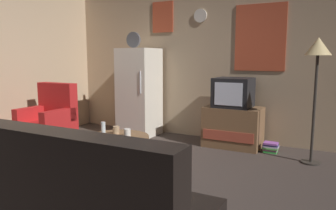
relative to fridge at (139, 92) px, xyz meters
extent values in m
plane|color=#3D332D|center=(1.01, -2.02, -0.75)|extent=(12.00, 12.00, 0.00)
cube|color=tan|center=(1.01, 0.43, 0.60)|extent=(5.20, 0.10, 2.72)
cube|color=#C64C2D|center=(1.95, 0.37, 0.89)|extent=(0.76, 0.02, 1.00)
cube|color=#C64C2D|center=(0.27, 0.37, 1.29)|extent=(0.40, 0.02, 0.52)
cylinder|color=silver|center=(0.97, 0.37, 1.27)|extent=(0.22, 0.03, 0.22)
cube|color=silver|center=(0.00, 0.00, 0.00)|extent=(0.60, 0.60, 1.50)
cylinder|color=silver|center=(0.22, -0.30, 0.20)|extent=(0.02, 0.02, 0.36)
cylinder|color=#4C4C51|center=(-0.05, -0.08, 0.89)|extent=(0.26, 0.04, 0.26)
cube|color=brown|center=(1.67, 0.03, -0.45)|extent=(0.84, 0.52, 0.61)
cube|color=#AD4733|center=(1.67, -0.24, -0.54)|extent=(0.76, 0.01, 0.15)
cube|color=black|center=(1.66, 0.03, 0.07)|extent=(0.54, 0.50, 0.44)
cube|color=silver|center=(1.66, -0.22, 0.07)|extent=(0.41, 0.01, 0.33)
cylinder|color=#332D28|center=(2.80, -0.29, -0.74)|extent=(0.24, 0.24, 0.02)
cylinder|color=#332D28|center=(2.80, -0.29, -0.05)|extent=(0.04, 0.04, 1.40)
cone|color=#F2D18C|center=(2.80, -0.29, 0.73)|extent=(0.32, 0.32, 0.22)
cylinder|color=brown|center=(0.85, -1.77, -0.73)|extent=(0.72, 0.72, 0.04)
cylinder|color=brown|center=(0.85, -1.77, -0.53)|extent=(0.24, 0.24, 0.41)
cylinder|color=brown|center=(0.85, -1.77, -0.32)|extent=(0.72, 0.72, 0.04)
cylinder|color=silver|center=(0.65, -1.78, -0.23)|extent=(0.05, 0.05, 0.15)
cylinder|color=silver|center=(0.96, -1.73, -0.26)|extent=(0.08, 0.08, 0.09)
cylinder|color=tan|center=(0.76, -1.68, -0.26)|extent=(0.08, 0.08, 0.09)
cube|color=black|center=(0.93, -1.82, -0.29)|extent=(0.15, 0.04, 0.02)
cube|color=red|center=(-0.78, -1.37, -0.55)|extent=(0.68, 0.68, 0.40)
cube|color=red|center=(-0.78, -1.11, -0.07)|extent=(0.68, 0.16, 0.56)
cube|color=red|center=(-1.06, -1.37, -0.25)|extent=(0.12, 0.60, 0.20)
cube|color=red|center=(-0.50, -1.37, -0.25)|extent=(0.12, 0.60, 0.20)
cube|color=black|center=(1.59, -3.39, -0.09)|extent=(1.70, 0.20, 0.52)
cube|color=green|center=(2.25, -0.04, -0.74)|extent=(0.18, 0.15, 0.03)
cube|color=#B2699E|center=(2.25, -0.04, -0.71)|extent=(0.19, 0.15, 0.03)
cube|color=#57AD4A|center=(2.25, -0.04, -0.69)|extent=(0.21, 0.17, 0.02)
cube|color=#B8A4C6|center=(2.25, -0.04, -0.67)|extent=(0.22, 0.16, 0.02)
cube|color=#394372|center=(2.25, -0.04, -0.65)|extent=(0.21, 0.13, 0.02)
cube|color=#A057BB|center=(2.25, -0.04, -0.62)|extent=(0.19, 0.15, 0.02)
camera|label=1|loc=(3.05, -4.70, 0.58)|focal=34.67mm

